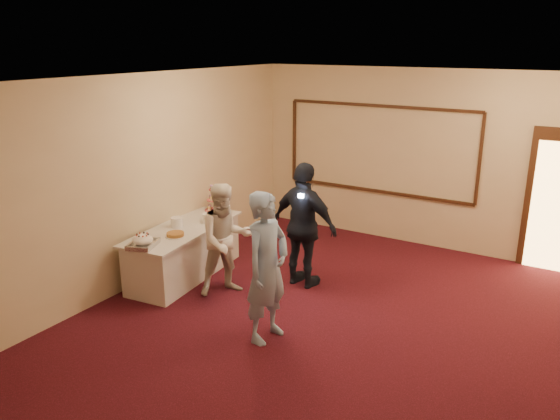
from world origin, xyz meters
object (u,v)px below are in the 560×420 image
at_px(tart, 175,235).
at_px(guest, 304,226).
at_px(plate_stack_a, 177,222).
at_px(buffet_table, 185,251).
at_px(cupcake_stand, 214,200).
at_px(woman, 226,240).
at_px(plate_stack_b, 208,218).
at_px(man, 267,267).
at_px(pavlova_tray, 143,241).

distance_m(tart, guest, 1.82).
height_order(plate_stack_a, guest, guest).
height_order(buffet_table, tart, tart).
distance_m(cupcake_stand, woman, 1.47).
height_order(cupcake_stand, woman, woman).
height_order(buffet_table, plate_stack_b, plate_stack_b).
bearing_deg(man, tart, 79.92).
relative_size(man, guest, 1.00).
relative_size(plate_stack_a, woman, 0.12).
bearing_deg(woman, man, -87.20).
distance_m(pavlova_tray, tart, 0.53).
distance_m(plate_stack_b, woman, 0.86).
distance_m(plate_stack_a, man, 2.28).
height_order(plate_stack_a, woman, woman).
distance_m(cupcake_stand, guest, 1.83).
bearing_deg(guest, tart, 40.73).
height_order(buffet_table, cupcake_stand, cupcake_stand).
bearing_deg(buffet_table, guest, 20.77).
xyz_separation_m(plate_stack_b, woman, (0.70, -0.50, -0.05)).
xyz_separation_m(cupcake_stand, plate_stack_a, (0.04, -0.96, -0.09)).
bearing_deg(cupcake_stand, woman, -46.45).
relative_size(plate_stack_b, woman, 0.11).
distance_m(buffet_table, man, 2.28).
relative_size(cupcake_stand, tart, 1.65).
height_order(man, woman, man).
relative_size(plate_stack_a, tart, 0.64).
bearing_deg(plate_stack_a, cupcake_stand, 92.34).
relative_size(buffet_table, cupcake_stand, 4.60).
xyz_separation_m(man, woman, (-1.15, 0.74, -0.11)).
relative_size(cupcake_stand, man, 0.26).
bearing_deg(tart, pavlova_tray, -101.75).
bearing_deg(pavlova_tray, tart, 78.25).
relative_size(tart, man, 0.16).
height_order(plate_stack_a, tart, plate_stack_a).
xyz_separation_m(buffet_table, cupcake_stand, (-0.12, 0.92, 0.55)).
bearing_deg(buffet_table, woman, -9.14).
distance_m(plate_stack_a, guest, 1.90).
bearing_deg(man, woman, 62.78).
height_order(buffet_table, plate_stack_a, plate_stack_a).
relative_size(pavlova_tray, man, 0.28).
relative_size(cupcake_stand, plate_stack_a, 2.59).
bearing_deg(buffet_table, tart, -64.85).
relative_size(plate_stack_b, guest, 0.10).
bearing_deg(woman, tart, 142.37).
relative_size(cupcake_stand, guest, 0.26).
bearing_deg(guest, woman, 51.75).
distance_m(pavlova_tray, plate_stack_a, 0.85).
relative_size(tart, woman, 0.18).
height_order(plate_stack_b, tart, plate_stack_b).
height_order(tart, guest, guest).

